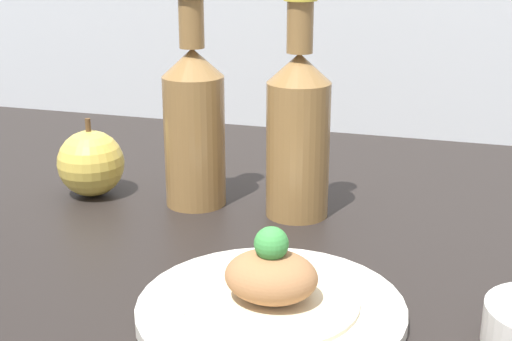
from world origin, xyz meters
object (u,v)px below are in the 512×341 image
Objects in this scene: plate at (271,308)px; plated_food at (271,281)px; cider_bottle_left at (194,122)px; apple at (91,163)px; cider_bottle_right at (298,130)px.

plated_food is (0.00, 0.00, 2.60)cm from plate.
apple is at bearing -175.83° from cider_bottle_left.
plated_food reaches higher than plate.
apple is (-13.60, -0.99, -6.09)cm from cider_bottle_left.
plate is 2.60cm from plated_food.
plate is 37.62cm from apple.
plate is at bearing -37.37° from apple.
cider_bottle_right is at bearing 98.53° from plated_food.
cider_bottle_right is (12.62, 0.00, 0.00)cm from cider_bottle_left.
plated_food is 24.96cm from cider_bottle_right.
apple is (-29.78, 22.74, 3.36)cm from plate.
plated_food is 37.48cm from apple.
cider_bottle_left is (-16.18, 23.74, 6.85)cm from plated_food.
plate is at bearing 180.00° from plated_food.
apple is (-29.78, 22.74, 0.76)cm from plated_food.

